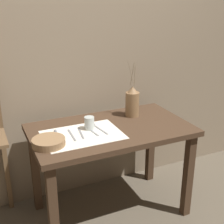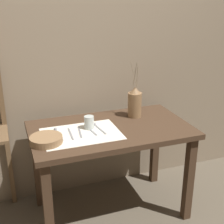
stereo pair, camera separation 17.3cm
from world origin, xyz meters
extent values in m
plane|color=brown|center=(0.00, 0.00, 0.00)|extent=(12.00, 12.00, 0.00)
cube|color=gray|center=(0.00, 0.45, 1.20)|extent=(7.00, 0.06, 2.40)
cube|color=#422D1E|center=(0.00, 0.00, 0.72)|extent=(1.18, 0.68, 0.04)
cube|color=#422D1E|center=(-0.53, -0.28, 0.35)|extent=(0.06, 0.06, 0.70)
cube|color=#422D1E|center=(0.53, -0.28, 0.35)|extent=(0.06, 0.06, 0.70)
cube|color=#422D1E|center=(-0.53, 0.28, 0.35)|extent=(0.06, 0.06, 0.70)
cube|color=#422D1E|center=(0.53, 0.28, 0.35)|extent=(0.06, 0.06, 0.70)
cube|color=brown|center=(-0.73, 0.38, 0.64)|extent=(0.04, 0.04, 1.29)
cube|color=silver|center=(-0.23, -0.04, 0.74)|extent=(0.54, 0.38, 0.00)
cylinder|color=olive|center=(0.25, 0.14, 0.84)|extent=(0.11, 0.11, 0.20)
cone|color=olive|center=(0.25, 0.14, 0.96)|extent=(0.08, 0.08, 0.05)
cylinder|color=#847056|center=(0.26, 0.16, 1.08)|extent=(0.02, 0.04, 0.19)
cylinder|color=#847056|center=(0.27, 0.15, 1.07)|extent=(0.04, 0.04, 0.16)
cylinder|color=#847056|center=(0.24, 0.15, 1.08)|extent=(0.05, 0.04, 0.19)
cylinder|color=#847056|center=(0.27, 0.14, 1.06)|extent=(0.01, 0.01, 0.15)
cylinder|color=#8E6B47|center=(-0.48, -0.10, 0.76)|extent=(0.21, 0.21, 0.05)
cylinder|color=#B7C1BC|center=(-0.15, 0.03, 0.79)|extent=(0.07, 0.07, 0.09)
cube|color=gray|center=(-0.38, -0.01, 0.74)|extent=(0.03, 0.20, 0.00)
sphere|color=gray|center=(-0.39, 0.09, 0.74)|extent=(0.02, 0.02, 0.02)
cube|color=gray|center=(-0.30, -0.02, 0.74)|extent=(0.02, 0.20, 0.00)
cube|color=gray|center=(-0.23, -0.01, 0.74)|extent=(0.04, 0.20, 0.00)
cube|color=gray|center=(-0.15, -0.01, 0.74)|extent=(0.04, 0.20, 0.00)
cube|color=gray|center=(-0.09, -0.01, 0.74)|extent=(0.04, 0.20, 0.00)
sphere|color=gray|center=(-0.10, 0.08, 0.74)|extent=(0.02, 0.02, 0.02)
camera|label=1|loc=(-0.86, -1.92, 1.65)|focal=50.00mm
camera|label=2|loc=(-0.70, -1.99, 1.65)|focal=50.00mm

